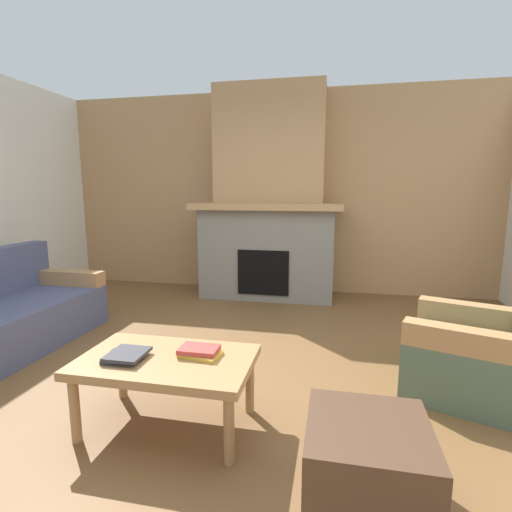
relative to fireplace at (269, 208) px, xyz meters
The scene contains 8 objects.
ground 2.87m from the fireplace, 90.00° to the right, with size 9.00×9.00×0.00m, color brown.
wall_back_wood_panel 0.42m from the fireplace, 90.00° to the left, with size 6.00×0.12×2.70m, color tan.
fireplace is the anchor object (origin of this frame).
armchair 3.04m from the fireplace, 51.04° to the right, with size 0.97×0.97×0.85m.
coffee_table 3.13m from the fireplace, 91.38° to the right, with size 1.00×0.60×0.43m.
ottoman 3.70m from the fireplace, 73.29° to the right, with size 0.52×0.52×0.40m, color #4C3323.
book_stack_near_edge 3.19m from the fireplace, 95.39° to the right, with size 0.24×0.22×0.04m.
book_stack_center 3.05m from the fireplace, 87.88° to the right, with size 0.25×0.18×0.05m.
Camera 1 is at (0.86, -2.34, 1.38)m, focal length 26.92 mm.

